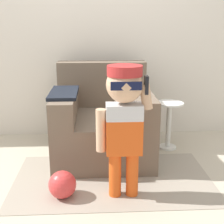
{
  "coord_description": "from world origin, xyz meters",
  "views": [
    {
      "loc": [
        -0.01,
        -2.84,
        1.31
      ],
      "look_at": [
        0.13,
        -0.28,
        0.57
      ],
      "focal_mm": 50.0,
      "sensor_mm": 36.0,
      "label": 1
    }
  ],
  "objects_px": {
    "person_child": "(124,112)",
    "toy_ball": "(62,185)",
    "armchair": "(103,122)",
    "side_table": "(169,121)"
  },
  "relations": [
    {
      "from": "toy_ball",
      "to": "armchair",
      "type": "bearing_deg",
      "value": 68.1
    },
    {
      "from": "person_child",
      "to": "toy_ball",
      "type": "bearing_deg",
      "value": -179.45
    },
    {
      "from": "armchair",
      "to": "toy_ball",
      "type": "relative_size",
      "value": 4.63
    },
    {
      "from": "person_child",
      "to": "side_table",
      "type": "height_order",
      "value": "person_child"
    },
    {
      "from": "person_child",
      "to": "toy_ball",
      "type": "xyz_separation_m",
      "value": [
        -0.47,
        -0.0,
        -0.57
      ]
    },
    {
      "from": "armchair",
      "to": "toy_ball",
      "type": "height_order",
      "value": "armchair"
    },
    {
      "from": "armchair",
      "to": "person_child",
      "type": "xyz_separation_m",
      "value": [
        0.14,
        -0.82,
        0.34
      ]
    },
    {
      "from": "person_child",
      "to": "side_table",
      "type": "xyz_separation_m",
      "value": [
        0.57,
        0.93,
        -0.37
      ]
    },
    {
      "from": "side_table",
      "to": "armchair",
      "type": "bearing_deg",
      "value": -171.23
    },
    {
      "from": "armchair",
      "to": "person_child",
      "type": "bearing_deg",
      "value": -80.55
    }
  ]
}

